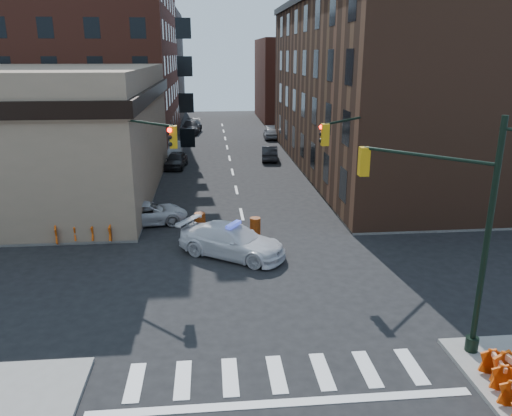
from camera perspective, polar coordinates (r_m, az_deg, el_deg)
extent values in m
plane|color=black|center=(22.79, 0.06, -8.48)|extent=(140.00, 140.00, 0.00)
cube|color=gray|center=(58.03, -26.72, 5.68)|extent=(34.00, 54.50, 0.15)
cube|color=gray|center=(59.56, 19.59, 6.78)|extent=(34.00, 54.50, 0.15)
cube|color=#5F2A1E|center=(62.69, -21.83, 18.03)|extent=(25.00, 25.00, 24.00)
cube|color=#4E2E1F|center=(45.56, 14.14, 13.11)|extent=(14.00, 34.00, 14.00)
cube|color=brown|center=(83.64, -15.65, 15.36)|extent=(20.00, 18.00, 16.00)
cube|color=#5F2A1E|center=(80.13, 6.28, 14.38)|extent=(16.00, 16.00, 12.00)
cylinder|color=black|center=(17.59, 24.88, -3.49)|extent=(0.20, 0.20, 8.00)
cylinder|color=black|center=(19.15, 23.43, -14.06)|extent=(0.44, 0.44, 0.50)
cylinder|color=black|center=(17.58, 18.85, 5.69)|extent=(3.27, 3.27, 0.12)
cube|color=#BF8C0C|center=(18.57, 12.23, 5.22)|extent=(0.35, 0.35, 1.05)
sphere|color=#FF0C05|center=(18.70, 12.62, 6.37)|extent=(0.22, 0.22, 0.22)
sphere|color=black|center=(18.76, 12.55, 5.38)|extent=(0.22, 0.22, 0.22)
sphere|color=black|center=(18.83, 12.49, 4.40)|extent=(0.22, 0.22, 0.22)
cylinder|color=black|center=(27.77, -15.38, 4.69)|extent=(0.20, 0.20, 8.00)
cylinder|color=black|center=(28.78, -14.79, -2.61)|extent=(0.44, 0.44, 0.50)
cylinder|color=black|center=(25.56, -12.86, 9.54)|extent=(3.27, 3.27, 0.12)
cube|color=#BF8C0C|center=(23.90, -9.42, 8.01)|extent=(0.35, 0.35, 1.05)
sphere|color=#FF0C05|center=(23.71, -9.86, 8.77)|extent=(0.22, 0.22, 0.22)
sphere|color=black|center=(23.76, -9.82, 7.98)|extent=(0.22, 0.22, 0.22)
sphere|color=black|center=(23.81, -9.78, 7.20)|extent=(0.22, 0.22, 0.22)
cylinder|color=black|center=(28.71, 12.52, 5.30)|extent=(0.20, 0.20, 8.00)
cylinder|color=black|center=(29.69, 12.05, -1.79)|extent=(0.44, 0.44, 0.50)
cylinder|color=black|center=(26.34, 10.58, 9.89)|extent=(3.27, 3.27, 0.12)
cube|color=#BF8C0C|center=(24.49, 7.90, 8.30)|extent=(0.35, 0.35, 1.05)
sphere|color=#FF0C05|center=(24.55, 7.49, 9.16)|extent=(0.22, 0.22, 0.22)
sphere|color=black|center=(24.60, 7.46, 8.40)|extent=(0.22, 0.22, 0.22)
sphere|color=black|center=(24.65, 7.43, 7.64)|extent=(0.22, 0.22, 0.22)
cylinder|color=black|center=(48.13, 6.05, 7.06)|extent=(0.24, 0.24, 2.60)
sphere|color=#8B5314|center=(47.82, 6.13, 9.48)|extent=(3.00, 3.00, 3.00)
cylinder|color=black|center=(55.89, 4.44, 8.52)|extent=(0.24, 0.24, 2.60)
sphere|color=#8B5314|center=(55.62, 4.49, 10.61)|extent=(3.00, 3.00, 3.00)
imported|color=white|center=(25.34, -2.74, -3.76)|extent=(5.98, 4.96, 1.63)
imported|color=silver|center=(30.79, -12.32, -0.58)|extent=(5.15, 3.04, 1.34)
imported|color=black|center=(45.72, -9.13, 5.45)|extent=(2.15, 4.33, 1.42)
imported|color=#989AA0|center=(50.99, -9.28, 6.67)|extent=(1.60, 4.41, 1.45)
imported|color=black|center=(65.72, -7.42, 9.18)|extent=(2.96, 5.86, 1.63)
imported|color=black|center=(48.51, 1.56, 6.32)|extent=(1.89, 4.33, 1.38)
imported|color=#95979D|center=(61.00, 1.69, 8.58)|extent=(1.88, 4.18, 1.40)
imported|color=black|center=(31.31, -15.04, 0.38)|extent=(0.73, 0.50, 1.95)
imported|color=black|center=(29.57, -23.91, -1.79)|extent=(0.93, 0.78, 1.70)
imported|color=black|center=(31.87, -19.47, 0.31)|extent=(1.24, 1.05, 1.99)
cylinder|color=#C24B09|center=(28.15, -0.09, -2.17)|extent=(0.74, 0.74, 1.07)
cylinder|color=#C54C09|center=(28.92, -6.42, -1.67)|extent=(0.77, 0.77, 1.14)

